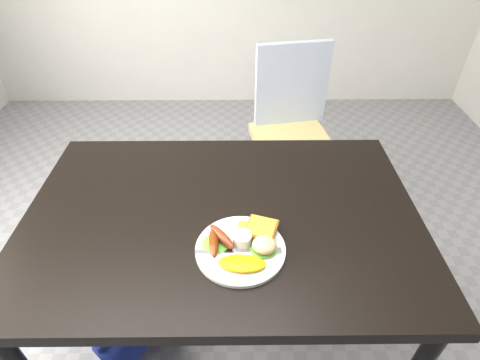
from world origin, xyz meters
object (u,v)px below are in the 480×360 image
at_px(dining_table, 222,216).
at_px(person, 165,155).
at_px(dining_chair, 292,142).
at_px(plate, 240,249).

bearing_deg(dining_table, person, 119.39).
distance_m(dining_table, person, 0.52).
relative_size(dining_table, dining_chair, 3.06).
relative_size(dining_chair, person, 0.30).
height_order(dining_chair, plate, plate).
bearing_deg(person, dining_table, 138.36).
xyz_separation_m(dining_table, dining_chair, (0.34, 0.85, -0.28)).
relative_size(person, plate, 5.26).
height_order(dining_table, dining_chair, dining_table).
xyz_separation_m(dining_table, plate, (0.05, -0.15, 0.03)).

